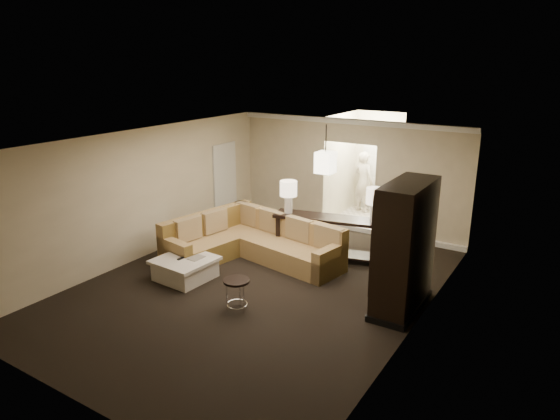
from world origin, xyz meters
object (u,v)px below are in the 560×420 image
Objects in this scene: console_table at (329,234)px; armoire at (404,250)px; coffee_table at (185,268)px; drink_table at (237,288)px; sectional_sofa at (252,242)px; person at (364,179)px.

console_table is 1.10× the size of armoire.
drink_table reaches higher than coffee_table.
sectional_sofa is at bearing -159.14° from console_table.
drink_table is (-2.37, -1.58, -0.68)m from armoire.
sectional_sofa reaches higher than console_table.
person is at bearing 119.73° from armoire.
sectional_sofa is 1.85× the size of person.
coffee_table is 0.58× the size of person.
coffee_table is 0.49× the size of armoire.
coffee_table is 4.25m from armoire.
person is (-0.47, 6.56, 0.55)m from drink_table.
sectional_sofa is 6.22× the size of drink_table.
person is at bearing 79.11° from coffee_table.
sectional_sofa reaches higher than drink_table.
coffee_table is at bearing -98.74° from sectional_sofa.
drink_table is at bearing 113.56° from person.
sectional_sofa is at bearing 101.43° from person.
armoire is at bearing 139.18° from person.
drink_table is at bearing -146.33° from armoire.
drink_table is at bearing -51.03° from sectional_sofa.
armoire is at bearing 2.94° from sectional_sofa.
console_table is (1.92, 2.47, 0.34)m from coffee_table.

